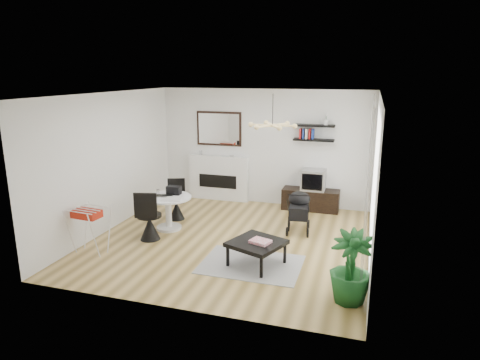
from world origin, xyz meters
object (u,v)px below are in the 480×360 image
(crt_tv, at_px, (313,180))
(stroller, at_px, (299,213))
(tv_console, at_px, (311,200))
(dining_table, at_px, (168,208))
(drying_rack, at_px, (90,229))
(potted_plant, at_px, (351,267))
(coffee_table, at_px, (257,244))
(fireplace, at_px, (219,172))

(crt_tv, bearing_deg, stroller, -93.48)
(tv_console, height_order, dining_table, dining_table)
(drying_rack, relative_size, potted_plant, 0.81)
(stroller, relative_size, potted_plant, 0.87)
(dining_table, height_order, coffee_table, dining_table)
(tv_console, xyz_separation_m, stroller, (-0.04, -1.42, 0.14))
(crt_tv, relative_size, dining_table, 0.57)
(drying_rack, distance_m, coffee_table, 2.91)
(coffee_table, bearing_deg, potted_plant, -25.99)
(stroller, height_order, coffee_table, stroller)
(drying_rack, bearing_deg, crt_tv, 51.78)
(stroller, bearing_deg, potted_plant, -72.17)
(dining_table, relative_size, drying_rack, 1.13)
(fireplace, bearing_deg, drying_rack, -105.72)
(tv_console, distance_m, stroller, 1.43)
(stroller, bearing_deg, dining_table, -171.92)
(fireplace, bearing_deg, crt_tv, -3.94)
(fireplace, distance_m, crt_tv, 2.33)
(fireplace, xyz_separation_m, stroller, (2.24, -1.58, -0.31))
(tv_console, relative_size, crt_tv, 2.41)
(tv_console, bearing_deg, fireplace, 176.06)
(tv_console, distance_m, potted_plant, 4.05)
(dining_table, height_order, stroller, stroller)
(fireplace, bearing_deg, coffee_table, -60.95)
(dining_table, height_order, potted_plant, potted_plant)
(tv_console, xyz_separation_m, dining_table, (-2.55, -2.07, 0.21))
(fireplace, xyz_separation_m, crt_tv, (2.33, -0.16, 0.03))
(stroller, bearing_deg, coffee_table, -109.31)
(fireplace, height_order, tv_console, fireplace)
(crt_tv, height_order, stroller, crt_tv)
(fireplace, xyz_separation_m, dining_table, (-0.27, -2.23, -0.24))
(fireplace, height_order, coffee_table, fireplace)
(potted_plant, bearing_deg, drying_rack, 175.32)
(tv_console, xyz_separation_m, potted_plant, (1.07, -3.89, 0.27))
(dining_table, distance_m, drying_rack, 1.65)
(tv_console, distance_m, dining_table, 3.29)
(dining_table, relative_size, stroller, 1.05)
(potted_plant, bearing_deg, coffee_table, 154.01)
(fireplace, distance_m, dining_table, 2.26)
(crt_tv, relative_size, potted_plant, 0.52)
(dining_table, distance_m, stroller, 2.59)
(dining_table, bearing_deg, drying_rack, -117.78)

